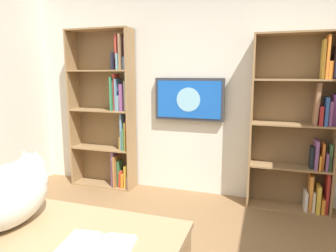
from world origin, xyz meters
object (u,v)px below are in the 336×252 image
Objects in this scene: desk at (49,252)px; bookshelf_right at (110,112)px; open_binder at (97,245)px; wall_mounted_tv at (189,99)px; bookshelf_left at (302,128)px; cat at (14,190)px.

bookshelf_right is at bearing -68.23° from desk.
open_binder is at bearing 168.95° from desk.
wall_mounted_tv reaches higher than open_binder.
bookshelf_left is 2.86m from desk.
bookshelf_right reaches higher than cat.
wall_mounted_tv is at bearing -175.84° from bookshelf_right.
bookshelf_left is 5.60× the size of open_binder.
bookshelf_right is 2.67m from desk.
wall_mounted_tv is (1.33, -0.08, 0.28)m from bookshelf_left.
bookshelf_left reaches higher than open_binder.
desk is (-0.98, 2.45, -0.40)m from bookshelf_right.
wall_mounted_tv is at bearing -92.52° from desk.
desk is at bearing 111.77° from bookshelf_right.
desk is 2.30× the size of cat.
bookshelf_left is 1.43× the size of desk.
cat is (1.65, 2.44, 0.00)m from bookshelf_left.
bookshelf_right reaches higher than desk.
desk is 0.37m from cat.
wall_mounted_tv is 0.63× the size of desk.
wall_mounted_tv is at bearing -85.21° from open_binder.
bookshelf_right reaches higher than wall_mounted_tv.
desk is (1.44, 2.45, -0.31)m from bookshelf_left.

